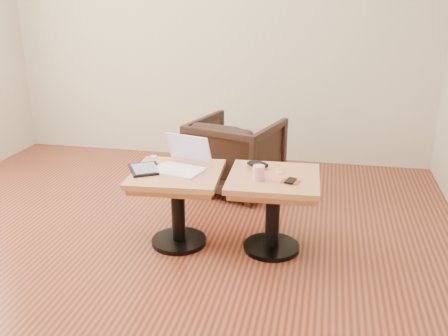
% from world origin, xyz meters
% --- Properties ---
extents(room_shell, '(4.52, 4.52, 2.71)m').
position_xyz_m(room_shell, '(0.00, 0.00, 1.35)').
color(room_shell, '#4C2115').
rests_on(room_shell, ground).
extents(side_table_left, '(0.65, 0.65, 0.55)m').
position_xyz_m(side_table_left, '(0.17, 0.18, 0.42)').
color(side_table_left, black).
rests_on(side_table_left, ground).
extents(side_table_right, '(0.63, 0.63, 0.55)m').
position_xyz_m(side_table_right, '(0.84, 0.23, 0.42)').
color(side_table_right, black).
rests_on(side_table_right, ground).
extents(laptop, '(0.41, 0.39, 0.23)m').
position_xyz_m(laptop, '(0.19, 0.23, 0.60)').
color(laptop, white).
rests_on(laptop, side_table_left).
extents(tablet, '(0.31, 0.33, 0.02)m').
position_xyz_m(tablet, '(-0.05, 0.16, 0.56)').
color(tablet, black).
rests_on(tablet, side_table_left).
extents(charging_adapter, '(0.05, 0.05, 0.02)m').
position_xyz_m(charging_adapter, '(-0.08, 0.41, 0.57)').
color(charging_adapter, white).
rests_on(charging_adapter, side_table_left).
extents(glasses_case, '(0.18, 0.11, 0.05)m').
position_xyz_m(glasses_case, '(0.71, 0.38, 0.58)').
color(glasses_case, black).
rests_on(glasses_case, side_table_right).
extents(striped_cup, '(0.10, 0.10, 0.10)m').
position_xyz_m(striped_cup, '(0.75, 0.14, 0.60)').
color(striped_cup, '#F54791').
rests_on(striped_cup, side_table_right).
extents(earbuds_tangle, '(0.07, 0.05, 0.01)m').
position_xyz_m(earbuds_tangle, '(0.88, 0.29, 0.56)').
color(earbuds_tangle, white).
rests_on(earbuds_tangle, side_table_right).
extents(phone_on_sleeve, '(0.14, 0.12, 0.01)m').
position_xyz_m(phone_on_sleeve, '(0.96, 0.14, 0.56)').
color(phone_on_sleeve, maroon).
rests_on(phone_on_sleeve, side_table_right).
extents(armchair, '(0.90, 0.91, 0.67)m').
position_xyz_m(armchair, '(0.38, 1.30, 0.34)').
color(armchair, black).
rests_on(armchair, ground).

